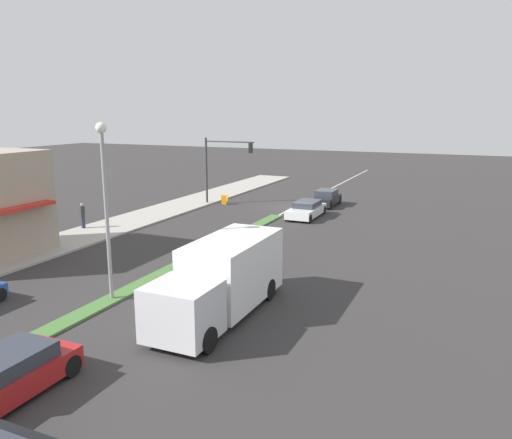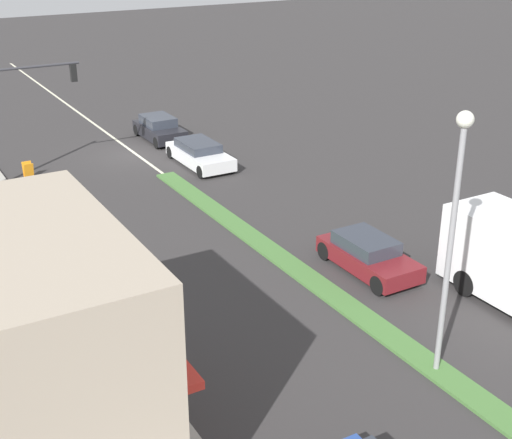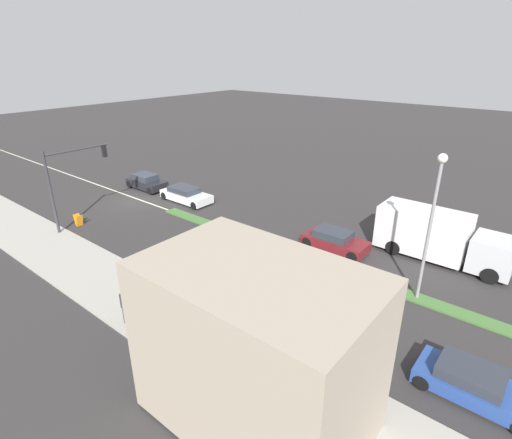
{
  "view_description": "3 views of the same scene",
  "coord_description": "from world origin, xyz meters",
  "px_view_note": "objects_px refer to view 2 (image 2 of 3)",
  "views": [
    {
      "loc": [
        -13.76,
        38.98,
        7.87
      ],
      "look_at": [
        -0.96,
        10.11,
        1.03
      ],
      "focal_mm": 35.0,
      "sensor_mm": 36.0,
      "label": 1
    },
    {
      "loc": [
        12.76,
        35.1,
        11.73
      ],
      "look_at": [
        0.53,
        13.93,
        1.36
      ],
      "focal_mm": 50.0,
      "sensor_mm": 36.0,
      "label": 2
    },
    {
      "loc": [
        18.31,
        27.5,
        11.58
      ],
      "look_at": [
        0.07,
        12.73,
        1.6
      ],
      "focal_mm": 28.0,
      "sensor_mm": 36.0,
      "label": 3
    }
  ],
  "objects_px": {
    "sedan_dark": "(159,129)",
    "van_white": "(200,154)",
    "street_lamp": "(454,214)",
    "warning_aframe_sign": "(28,171)",
    "traffic_signal_main": "(17,102)",
    "sedan_maroon": "(368,255)"
  },
  "relations": [
    {
      "from": "sedan_dark",
      "to": "van_white",
      "type": "height_order",
      "value": "sedan_dark"
    },
    {
      "from": "street_lamp",
      "to": "warning_aframe_sign",
      "type": "distance_m",
      "value": 23.11
    },
    {
      "from": "street_lamp",
      "to": "warning_aframe_sign",
      "type": "bearing_deg",
      "value": -74.76
    },
    {
      "from": "street_lamp",
      "to": "warning_aframe_sign",
      "type": "height_order",
      "value": "street_lamp"
    },
    {
      "from": "traffic_signal_main",
      "to": "sedan_dark",
      "type": "distance_m",
      "value": 9.53
    },
    {
      "from": "warning_aframe_sign",
      "to": "sedan_maroon",
      "type": "height_order",
      "value": "sedan_maroon"
    },
    {
      "from": "traffic_signal_main",
      "to": "sedan_maroon",
      "type": "xyz_separation_m",
      "value": [
        -8.32,
        15.75,
        -3.28
      ]
    },
    {
      "from": "traffic_signal_main",
      "to": "street_lamp",
      "type": "distance_m",
      "value": 22.51
    },
    {
      "from": "traffic_signal_main",
      "to": "sedan_maroon",
      "type": "bearing_deg",
      "value": 117.86
    },
    {
      "from": "warning_aframe_sign",
      "to": "van_white",
      "type": "height_order",
      "value": "van_white"
    },
    {
      "from": "street_lamp",
      "to": "van_white",
      "type": "height_order",
      "value": "street_lamp"
    },
    {
      "from": "van_white",
      "to": "sedan_dark",
      "type": "bearing_deg",
      "value": -90.0
    },
    {
      "from": "sedan_maroon",
      "to": "sedan_dark",
      "type": "relative_size",
      "value": 1.04
    },
    {
      "from": "warning_aframe_sign",
      "to": "van_white",
      "type": "distance_m",
      "value": 8.46
    },
    {
      "from": "warning_aframe_sign",
      "to": "traffic_signal_main",
      "type": "bearing_deg",
      "value": 57.75
    },
    {
      "from": "sedan_maroon",
      "to": "traffic_signal_main",
      "type": "bearing_deg",
      "value": -62.14
    },
    {
      "from": "warning_aframe_sign",
      "to": "sedan_dark",
      "type": "height_order",
      "value": "sedan_dark"
    },
    {
      "from": "traffic_signal_main",
      "to": "sedan_dark",
      "type": "xyz_separation_m",
      "value": [
        -8.32,
        -3.3,
        -3.26
      ]
    },
    {
      "from": "van_white",
      "to": "street_lamp",
      "type": "bearing_deg",
      "value": 83.62
    },
    {
      "from": "street_lamp",
      "to": "sedan_dark",
      "type": "distance_m",
      "value": 25.39
    },
    {
      "from": "street_lamp",
      "to": "sedan_maroon",
      "type": "bearing_deg",
      "value": -110.46
    },
    {
      "from": "street_lamp",
      "to": "traffic_signal_main",
      "type": "bearing_deg",
      "value": -74.2
    }
  ]
}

